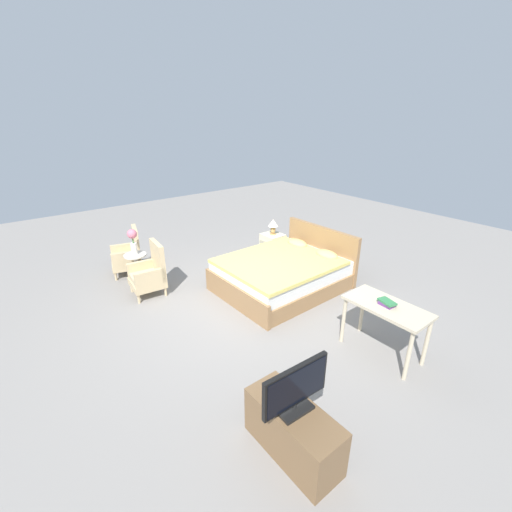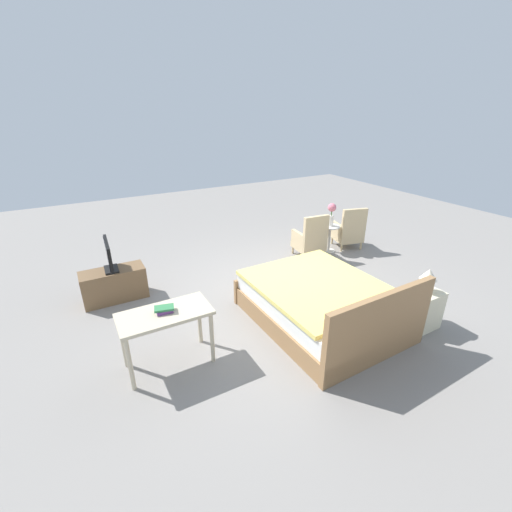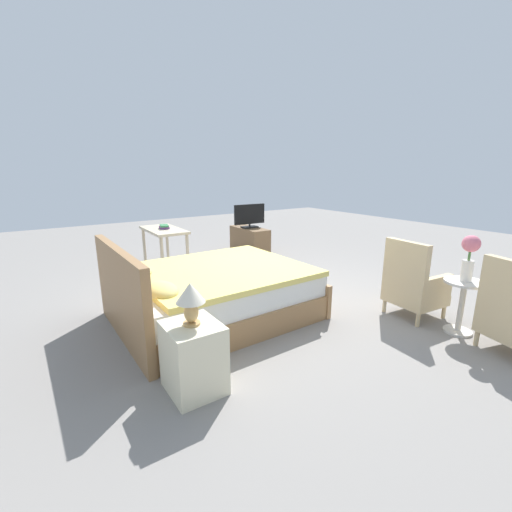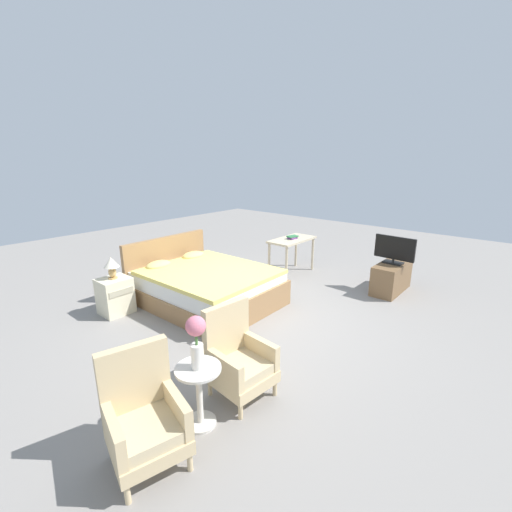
# 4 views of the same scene
# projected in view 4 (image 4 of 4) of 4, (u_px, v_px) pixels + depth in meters

# --- Properties ---
(ground_plane) EXTENTS (16.00, 16.00, 0.00)m
(ground_plane) POSITION_uv_depth(u_px,v_px,m) (258.00, 316.00, 5.14)
(ground_plane) COLOR gray
(bed) EXTENTS (1.72, 2.16, 0.96)m
(bed) POSITION_uv_depth(u_px,v_px,m) (205.00, 285.00, 5.56)
(bed) COLOR #997047
(bed) RESTS_ON ground_plane
(armchair_by_window_left) EXTENTS (0.66, 0.66, 0.92)m
(armchair_by_window_left) POSITION_uv_depth(u_px,v_px,m) (144.00, 419.00, 2.61)
(armchair_by_window_left) COLOR #CCB284
(armchair_by_window_left) RESTS_ON ground_plane
(armchair_by_window_right) EXTENTS (0.59, 0.59, 0.92)m
(armchair_by_window_right) POSITION_uv_depth(u_px,v_px,m) (238.00, 360.00, 3.37)
(armchair_by_window_right) COLOR #CCB284
(armchair_by_window_right) RESTS_ON ground_plane
(side_table) EXTENTS (0.40, 0.40, 0.57)m
(side_table) POSITION_uv_depth(u_px,v_px,m) (199.00, 389.00, 2.96)
(side_table) COLOR beige
(side_table) RESTS_ON ground_plane
(flower_vase) EXTENTS (0.17, 0.17, 0.48)m
(flower_vase) POSITION_uv_depth(u_px,v_px,m) (196.00, 337.00, 2.82)
(flower_vase) COLOR silver
(flower_vase) RESTS_ON side_table
(nightstand) EXTENTS (0.44, 0.41, 0.56)m
(nightstand) POSITION_uv_depth(u_px,v_px,m) (115.00, 296.00, 5.18)
(nightstand) COLOR beige
(nightstand) RESTS_ON ground_plane
(table_lamp) EXTENTS (0.22, 0.22, 0.33)m
(table_lamp) POSITION_uv_depth(u_px,v_px,m) (111.00, 265.00, 5.04)
(table_lamp) COLOR tan
(table_lamp) RESTS_ON nightstand
(tv_stand) EXTENTS (0.96, 0.40, 0.52)m
(tv_stand) POSITION_uv_depth(u_px,v_px,m) (391.00, 277.00, 6.04)
(tv_stand) COLOR brown
(tv_stand) RESTS_ON ground_plane
(tv_flatscreen) EXTENTS (0.21, 0.69, 0.48)m
(tv_flatscreen) POSITION_uv_depth(u_px,v_px,m) (395.00, 250.00, 5.90)
(tv_flatscreen) COLOR black
(tv_flatscreen) RESTS_ON tv_stand
(vanity_desk) EXTENTS (1.04, 0.52, 0.72)m
(vanity_desk) POSITION_uv_depth(u_px,v_px,m) (292.00, 244.00, 6.90)
(vanity_desk) COLOR beige
(vanity_desk) RESTS_ON ground_plane
(book_stack) EXTENTS (0.24, 0.18, 0.06)m
(book_stack) POSITION_uv_depth(u_px,v_px,m) (292.00, 237.00, 6.85)
(book_stack) COLOR #66387A
(book_stack) RESTS_ON vanity_desk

